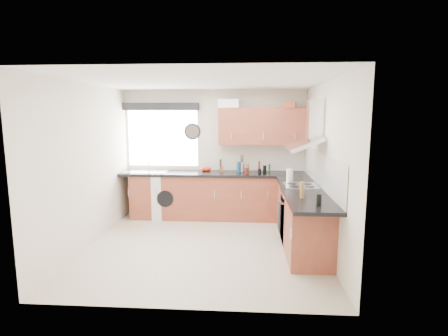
# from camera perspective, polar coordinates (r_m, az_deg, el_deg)

# --- Properties ---
(ground_plane) EXTENTS (3.60, 3.60, 0.00)m
(ground_plane) POSITION_cam_1_polar(r_m,az_deg,el_deg) (5.58, -3.21, -12.56)
(ground_plane) COLOR beige
(ceiling) EXTENTS (3.60, 3.60, 0.02)m
(ceiling) POSITION_cam_1_polar(r_m,az_deg,el_deg) (5.22, -3.45, 13.93)
(ceiling) COLOR white
(ceiling) RESTS_ON wall_back
(wall_back) EXTENTS (3.60, 0.02, 2.50)m
(wall_back) POSITION_cam_1_polar(r_m,az_deg,el_deg) (7.03, -1.53, 2.41)
(wall_back) COLOR silver
(wall_back) RESTS_ON ground_plane
(wall_front) EXTENTS (3.60, 0.02, 2.50)m
(wall_front) POSITION_cam_1_polar(r_m,az_deg,el_deg) (3.51, -6.94, -4.13)
(wall_front) COLOR silver
(wall_front) RESTS_ON ground_plane
(wall_left) EXTENTS (0.02, 3.60, 2.50)m
(wall_left) POSITION_cam_1_polar(r_m,az_deg,el_deg) (5.76, -21.39, 0.39)
(wall_left) COLOR silver
(wall_left) RESTS_ON ground_plane
(wall_right) EXTENTS (0.02, 3.60, 2.50)m
(wall_right) POSITION_cam_1_polar(r_m,az_deg,el_deg) (5.34, 16.20, 0.04)
(wall_right) COLOR silver
(wall_right) RESTS_ON ground_plane
(window) EXTENTS (1.40, 0.02, 1.10)m
(window) POSITION_cam_1_polar(r_m,az_deg,el_deg) (7.17, -9.96, 4.81)
(window) COLOR white
(window) RESTS_ON wall_back
(window_blind) EXTENTS (1.50, 0.18, 0.14)m
(window_blind) POSITION_cam_1_polar(r_m,az_deg,el_deg) (7.07, -10.27, 9.86)
(window_blind) COLOR black
(window_blind) RESTS_ON wall_back
(splashback) EXTENTS (0.01, 3.00, 0.54)m
(splashback) POSITION_cam_1_polar(r_m,az_deg,el_deg) (5.64, 15.42, -0.20)
(splashback) COLOR white
(splashback) RESTS_ON wall_right
(base_cab_back) EXTENTS (3.00, 0.58, 0.86)m
(base_cab_back) POSITION_cam_1_polar(r_m,az_deg,el_deg) (6.90, -2.55, -4.64)
(base_cab_back) COLOR brown
(base_cab_back) RESTS_ON ground_plane
(base_cab_corner) EXTENTS (0.60, 0.60, 0.86)m
(base_cab_corner) POSITION_cam_1_polar(r_m,az_deg,el_deg) (6.90, 10.81, -4.78)
(base_cab_corner) COLOR brown
(base_cab_corner) RESTS_ON ground_plane
(base_cab_right) EXTENTS (0.58, 2.10, 0.86)m
(base_cab_right) POSITION_cam_1_polar(r_m,az_deg,el_deg) (5.61, 12.59, -8.00)
(base_cab_right) COLOR brown
(base_cab_right) RESTS_ON ground_plane
(worktop_back) EXTENTS (3.60, 0.62, 0.05)m
(worktop_back) POSITION_cam_1_polar(r_m,az_deg,el_deg) (6.79, -1.75, -0.94)
(worktop_back) COLOR black
(worktop_back) RESTS_ON base_cab_back
(worktop_right) EXTENTS (0.62, 2.42, 0.05)m
(worktop_right) POSITION_cam_1_polar(r_m,az_deg,el_deg) (5.35, 12.89, -3.79)
(worktop_right) COLOR black
(worktop_right) RESTS_ON base_cab_right
(sink) EXTENTS (0.84, 0.46, 0.10)m
(sink) POSITION_cam_1_polar(r_m,az_deg,el_deg) (7.03, -12.60, -0.27)
(sink) COLOR silver
(sink) RESTS_ON worktop_back
(oven) EXTENTS (0.56, 0.58, 0.85)m
(oven) POSITION_cam_1_polar(r_m,az_deg,el_deg) (5.75, 12.26, -7.62)
(oven) COLOR black
(oven) RESTS_ON ground_plane
(hob_plate) EXTENTS (0.52, 0.52, 0.01)m
(hob_plate) POSITION_cam_1_polar(r_m,az_deg,el_deg) (5.64, 12.42, -2.82)
(hob_plate) COLOR silver
(hob_plate) RESTS_ON worktop_right
(extractor_hood) EXTENTS (0.52, 0.78, 0.66)m
(extractor_hood) POSITION_cam_1_polar(r_m,az_deg,el_deg) (5.55, 13.74, 5.84)
(extractor_hood) COLOR silver
(extractor_hood) RESTS_ON wall_right
(upper_cabinets) EXTENTS (1.70, 0.35, 0.70)m
(upper_cabinets) POSITION_cam_1_polar(r_m,az_deg,el_deg) (6.80, 6.37, 6.78)
(upper_cabinets) COLOR brown
(upper_cabinets) RESTS_ON wall_back
(washing_machine) EXTENTS (0.66, 0.64, 0.88)m
(washing_machine) POSITION_cam_1_polar(r_m,az_deg,el_deg) (7.04, -9.02, -4.39)
(washing_machine) COLOR white
(washing_machine) RESTS_ON ground_plane
(wall_clock) EXTENTS (0.33, 0.04, 0.33)m
(wall_clock) POSITION_cam_1_polar(r_m,az_deg,el_deg) (7.03, -5.20, 5.96)
(wall_clock) COLOR black
(wall_clock) RESTS_ON wall_back
(casserole) EXTENTS (0.41, 0.32, 0.16)m
(casserole) POSITION_cam_1_polar(r_m,az_deg,el_deg) (6.75, 0.84, 10.48)
(casserole) COLOR white
(casserole) RESTS_ON upper_cabinets
(storage_box) EXTENTS (0.27, 0.24, 0.10)m
(storage_box) POSITION_cam_1_polar(r_m,az_deg,el_deg) (6.73, 10.66, 10.10)
(storage_box) COLOR #A74826
(storage_box) RESTS_ON upper_cabinets
(utensil_pot) EXTENTS (0.10, 0.10, 0.13)m
(utensil_pot) POSITION_cam_1_polar(r_m,az_deg,el_deg) (6.94, 2.93, 0.04)
(utensil_pot) COLOR slate
(utensil_pot) RESTS_ON worktop_back
(kitchen_roll) EXTENTS (0.12, 0.12, 0.24)m
(kitchen_roll) POSITION_cam_1_polar(r_m,az_deg,el_deg) (5.82, 10.67, -1.29)
(kitchen_roll) COLOR white
(kitchen_roll) RESTS_ON worktop_right
(tomato_cluster) EXTENTS (0.21, 0.21, 0.08)m
(tomato_cluster) POSITION_cam_1_polar(r_m,az_deg,el_deg) (6.94, -2.97, -0.20)
(tomato_cluster) COLOR red
(tomato_cluster) RESTS_ON worktop_back
(jar_0) EXTENTS (0.05, 0.05, 0.17)m
(jar_0) POSITION_cam_1_polar(r_m,az_deg,el_deg) (6.78, 3.91, -0.02)
(jar_0) COLOR olive
(jar_0) RESTS_ON worktop_back
(jar_1) EXTENTS (0.06, 0.06, 0.10)m
(jar_1) POSITION_cam_1_polar(r_m,az_deg,el_deg) (6.62, 5.80, -0.57)
(jar_1) COLOR black
(jar_1) RESTS_ON worktop_back
(jar_2) EXTENTS (0.04, 0.04, 0.22)m
(jar_2) POSITION_cam_1_polar(r_m,az_deg,el_deg) (6.81, 5.77, 0.21)
(jar_2) COLOR maroon
(jar_2) RESTS_ON worktop_back
(jar_3) EXTENTS (0.04, 0.04, 0.15)m
(jar_3) POSITION_cam_1_polar(r_m,az_deg,el_deg) (6.94, 7.42, 0.03)
(jar_3) COLOR #1E4F1C
(jar_3) RESTS_ON worktop_back
(jar_4) EXTENTS (0.05, 0.05, 0.11)m
(jar_4) POSITION_cam_1_polar(r_m,az_deg,el_deg) (6.81, -0.38, -0.21)
(jar_4) COLOR brown
(jar_4) RESTS_ON worktop_back
(jar_5) EXTENTS (0.07, 0.07, 0.12)m
(jar_5) POSITION_cam_1_polar(r_m,az_deg,el_deg) (6.60, 3.69, -0.49)
(jar_5) COLOR #571412
(jar_5) RESTS_ON worktop_back
(jar_6) EXTENTS (0.06, 0.06, 0.16)m
(jar_6) POSITION_cam_1_polar(r_m,az_deg,el_deg) (6.64, 6.64, -0.29)
(jar_6) COLOR black
(jar_6) RESTS_ON worktop_back
(jar_7) EXTENTS (0.06, 0.06, 0.20)m
(jar_7) POSITION_cam_1_polar(r_m,az_deg,el_deg) (6.83, 2.87, 0.16)
(jar_7) COLOR beige
(jar_7) RESTS_ON worktop_back
(jar_8) EXTENTS (0.04, 0.04, 0.24)m
(jar_8) POSITION_cam_1_polar(r_m,az_deg,el_deg) (6.94, -0.57, 0.48)
(jar_8) COLOR #332A1C
(jar_8) RESTS_ON worktop_back
(jar_9) EXTENTS (0.07, 0.07, 0.20)m
(jar_9) POSITION_cam_1_polar(r_m,az_deg,el_deg) (6.79, 2.42, 0.13)
(jar_9) COLOR navy
(jar_9) RESTS_ON worktop_back
(bottle_0) EXTENTS (0.06, 0.06, 0.14)m
(bottle_0) POSITION_cam_1_polar(r_m,az_deg,el_deg) (4.49, 15.23, -5.04)
(bottle_0) COLOR black
(bottle_0) RESTS_ON worktop_right
(bottle_1) EXTENTS (0.06, 0.06, 0.22)m
(bottle_1) POSITION_cam_1_polar(r_m,az_deg,el_deg) (4.83, 12.63, -3.51)
(bottle_1) COLOR olive
(bottle_1) RESTS_ON worktop_right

